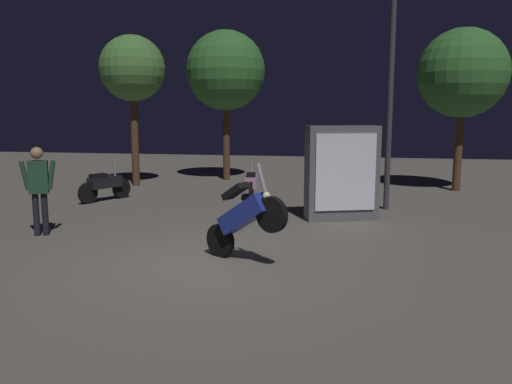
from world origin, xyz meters
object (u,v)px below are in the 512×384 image
at_px(person_rider_beside, 39,183).
at_px(motorcycle_black_parked_right, 105,185).
at_px(motorcycle_blue_foreground, 244,217).
at_px(streetlamp_near, 392,63).
at_px(kiosk_billboard, 342,173).
at_px(motorcycle_pink_parked_left, 251,184).

bearing_deg(person_rider_beside, motorcycle_black_parked_right, -17.54).
xyz_separation_m(motorcycle_blue_foreground, streetlamp_near, (2.53, 5.15, 2.80)).
xyz_separation_m(person_rider_beside, kiosk_billboard, (5.75, 2.60, 0.01)).
distance_m(motorcycle_blue_foreground, streetlamp_near, 6.38).
distance_m(streetlamp_near, kiosk_billboard, 3.08).
bearing_deg(kiosk_billboard, motorcycle_pink_parked_left, -60.87).
bearing_deg(motorcycle_blue_foreground, motorcycle_pink_parked_left, 130.03).
bearing_deg(motorcycle_black_parked_right, motorcycle_blue_foreground, -109.17).
distance_m(motorcycle_pink_parked_left, streetlamp_near, 4.80).
xyz_separation_m(motorcycle_pink_parked_left, kiosk_billboard, (2.50, -2.27, 0.61)).
height_order(person_rider_beside, kiosk_billboard, kiosk_billboard).
height_order(motorcycle_black_parked_right, kiosk_billboard, kiosk_billboard).
xyz_separation_m(motorcycle_black_parked_right, person_rider_beside, (0.61, -3.92, 0.60)).
xyz_separation_m(motorcycle_blue_foreground, person_rider_beside, (-4.29, 1.08, 0.30)).
bearing_deg(motorcycle_pink_parked_left, streetlamp_near, -112.47).
bearing_deg(kiosk_billboard, motorcycle_black_parked_right, -30.40).
height_order(motorcycle_pink_parked_left, motorcycle_black_parked_right, same).
height_order(motorcycle_black_parked_right, person_rider_beside, person_rider_beside).
relative_size(motorcycle_black_parked_right, streetlamp_near, 0.27).
bearing_deg(kiosk_billboard, streetlamp_near, -145.04).
bearing_deg(motorcycle_black_parked_right, streetlamp_near, -62.51).
xyz_separation_m(person_rider_beside, streetlamp_near, (6.83, 4.06, 2.50)).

